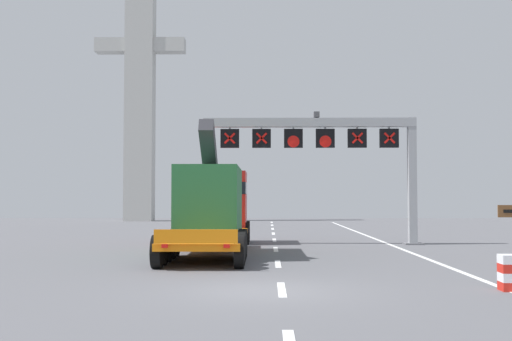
% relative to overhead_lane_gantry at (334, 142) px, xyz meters
% --- Properties ---
extents(ground, '(112.00, 112.00, 0.00)m').
position_rel_overhead_lane_gantry_xyz_m(ground, '(-3.48, -15.77, -5.12)').
color(ground, '#5B5B60').
extents(lane_markings, '(0.20, 52.14, 0.01)m').
position_rel_overhead_lane_gantry_xyz_m(lane_markings, '(-2.97, 2.99, -5.11)').
color(lane_markings, silver).
rests_on(lane_markings, ground).
extents(edge_line_right, '(0.20, 63.00, 0.01)m').
position_rel_overhead_lane_gantry_xyz_m(edge_line_right, '(2.72, -3.77, -5.11)').
color(edge_line_right, silver).
rests_on(edge_line_right, ground).
extents(overhead_lane_gantry, '(10.90, 0.90, 6.63)m').
position_rel_overhead_lane_gantry_xyz_m(overhead_lane_gantry, '(0.00, 0.00, 0.00)').
color(overhead_lane_gantry, '#9EA0A5').
rests_on(overhead_lane_gantry, ground).
extents(heavy_haul_truck_orange, '(3.10, 14.08, 5.30)m').
position_rel_overhead_lane_gantry_xyz_m(heavy_haul_truck_orange, '(-5.68, -3.48, -3.13)').
color(heavy_haul_truck_orange, orange).
rests_on(heavy_haul_truck_orange, ground).
extents(bridge_pylon_distant, '(9.00, 2.00, 28.41)m').
position_rel_overhead_lane_gantry_xyz_m(bridge_pylon_distant, '(-16.16, 31.14, 9.47)').
color(bridge_pylon_distant, '#B7B7B2').
rests_on(bridge_pylon_distant, ground).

